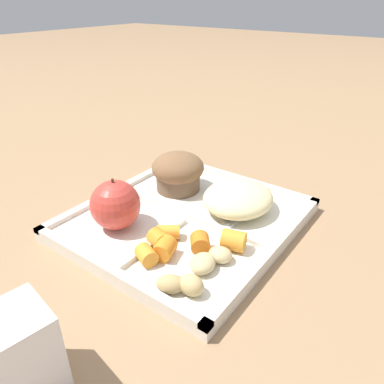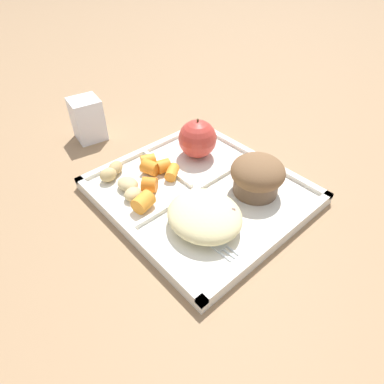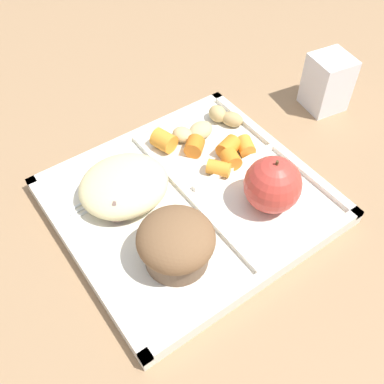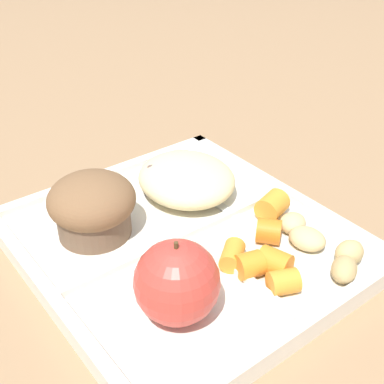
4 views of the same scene
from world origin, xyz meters
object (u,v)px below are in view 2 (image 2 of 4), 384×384
at_px(lunch_tray, 200,192).
at_px(plastic_fork, 201,232).
at_px(milk_carton, 88,119).
at_px(green_apple, 197,139).
at_px(bran_muffin, 257,176).

distance_m(lunch_tray, plastic_fork, 0.10).
bearing_deg(milk_carton, lunch_tray, 18.39).
height_order(green_apple, plastic_fork, green_apple).
bearing_deg(green_apple, lunch_tray, -39.88).
height_order(bran_muffin, plastic_fork, bran_muffin).
xyz_separation_m(lunch_tray, plastic_fork, (0.07, -0.07, 0.01)).
relative_size(green_apple, milk_carton, 0.88).
bearing_deg(green_apple, milk_carton, -152.68).
distance_m(green_apple, bran_muffin, 0.14).
distance_m(plastic_fork, milk_carton, 0.37).
bearing_deg(plastic_fork, bran_muffin, 93.28).
xyz_separation_m(lunch_tray, bran_muffin, (0.06, 0.07, 0.04)).
bearing_deg(bran_muffin, lunch_tray, -134.69).
distance_m(lunch_tray, milk_carton, 0.30).
xyz_separation_m(green_apple, plastic_fork, (0.15, -0.13, -0.03)).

